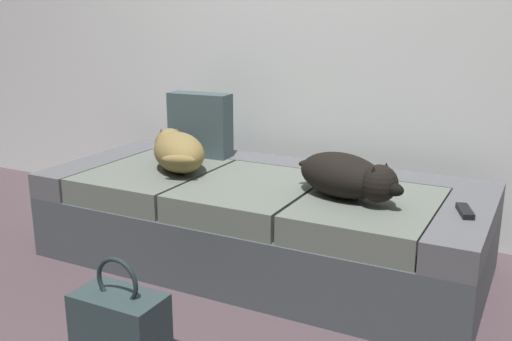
% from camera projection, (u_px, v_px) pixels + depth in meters
% --- Properties ---
extents(couch, '(2.07, 0.91, 0.42)m').
position_uv_depth(couch, '(261.00, 220.00, 2.79)').
color(couch, '#40474B').
rests_on(couch, ground).
extents(dog_tan, '(0.48, 0.45, 0.19)m').
position_uv_depth(dog_tan, '(177.00, 150.00, 2.87)').
color(dog_tan, olive).
rests_on(dog_tan, couch).
extents(dog_dark, '(0.53, 0.36, 0.19)m').
position_uv_depth(dog_dark, '(347.00, 176.00, 2.43)').
color(dog_dark, black).
rests_on(dog_dark, couch).
extents(tv_remote, '(0.09, 0.16, 0.02)m').
position_uv_depth(tv_remote, '(465.00, 211.00, 2.25)').
color(tv_remote, black).
rests_on(tv_remote, couch).
extents(throw_pillow, '(0.35, 0.14, 0.34)m').
position_uv_depth(throw_pillow, '(200.00, 125.00, 3.13)').
color(throw_pillow, '#38484D').
rests_on(throw_pillow, couch).
extents(handbag, '(0.32, 0.18, 0.38)m').
position_uv_depth(handbag, '(120.00, 324.00, 2.02)').
color(handbag, '#29383B').
rests_on(handbag, ground).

